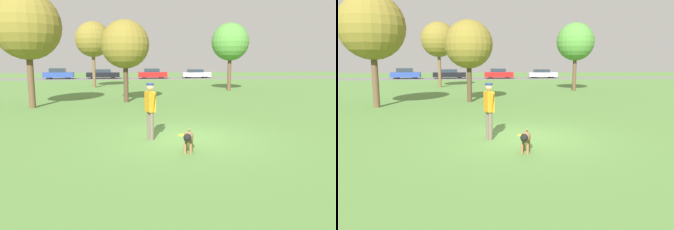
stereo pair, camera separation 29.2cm
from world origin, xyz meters
The scene contains 13 objects.
ground_plane centered at (0.00, 0.00, 0.00)m, with size 120.00×120.00×0.00m, color #56843D.
far_road_strip centered at (0.00, 36.32, 0.01)m, with size 120.00×6.00×0.01m.
person centered at (-1.11, -0.04, 1.06)m, with size 0.33×0.67×1.78m.
dog centered at (-0.22, -1.67, 0.40)m, with size 0.44×1.07×0.60m.
frisbee centered at (-0.02, 0.41, 0.01)m, with size 0.24×0.24×0.02m.
tree_near_left centered at (-6.71, 7.84, 4.18)m, with size 3.42×3.42×5.91m.
tree_far_right centered at (6.77, 16.28, 3.97)m, with size 3.05×3.05×5.52m.
tree_far_left centered at (-4.65, 21.25, 4.39)m, with size 3.22×3.22×6.02m.
tree_mid_center centered at (-1.79, 9.68, 3.40)m, with size 2.85×2.85×4.85m.
parked_car_blue centered at (-10.80, 36.63, 0.72)m, with size 4.03×1.96×1.47m.
parked_car_black centered at (-4.79, 36.71, 0.65)m, with size 4.55×1.70×1.31m.
parked_car_red centered at (2.09, 36.16, 0.68)m, with size 4.01×1.79×1.39m.
parked_car_silver centered at (8.45, 36.60, 0.64)m, with size 4.09×1.77×1.26m.
Camera 1 is at (-1.90, -10.09, 2.45)m, focal length 35.00 mm.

